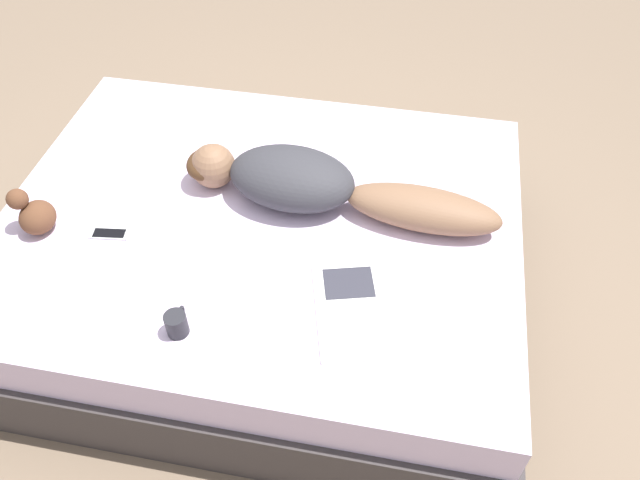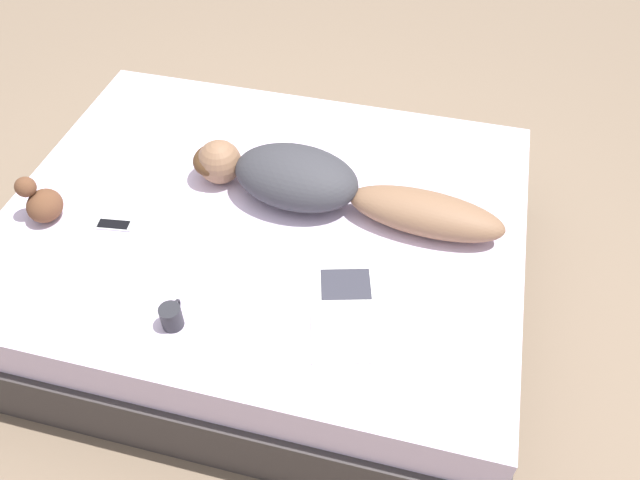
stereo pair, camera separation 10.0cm
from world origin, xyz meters
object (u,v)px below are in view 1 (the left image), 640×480
object	(u,v)px
open_magazine	(352,307)
cell_phone	(109,234)
person	(317,185)
coffee_mug	(177,323)

from	to	relation	value
open_magazine	cell_phone	world-z (taller)	same
cell_phone	person	bearing A→B (deg)	-74.06
coffee_mug	cell_phone	bearing A→B (deg)	47.66
person	cell_phone	world-z (taller)	person
person	open_magazine	distance (m)	0.59
open_magazine	cell_phone	bearing A→B (deg)	64.56
person	coffee_mug	bearing A→B (deg)	159.12
person	open_magazine	xyz separation A→B (m)	(-0.53, -0.23, -0.10)
person	cell_phone	size ratio (longest dim) A/B	8.32
person	coffee_mug	xyz separation A→B (m)	(-0.75, 0.36, -0.05)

